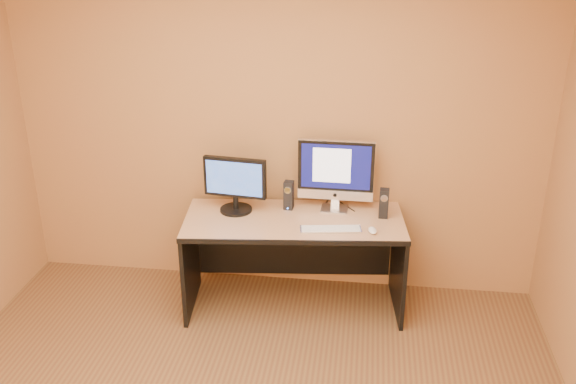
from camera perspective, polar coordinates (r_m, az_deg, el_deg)
name	(u,v)px	position (r m, az deg, el deg)	size (l,w,h in m)	color
walls	(214,253)	(2.98, -6.59, -5.45)	(4.00, 4.00, 2.60)	#97643D
desk	(294,263)	(4.79, 0.53, -6.35)	(1.58, 0.69, 0.73)	tan
imac	(335,175)	(4.68, 4.24, 1.48)	(0.56, 0.21, 0.54)	silver
second_monitor	(235,185)	(4.68, -4.71, 0.63)	(0.47, 0.24, 0.41)	black
speaker_left	(289,195)	(4.74, 0.06, -0.28)	(0.07, 0.07, 0.22)	black
speaker_right	(384,203)	(4.65, 8.52, -1.00)	(0.07, 0.07, 0.22)	black
keyboard	(331,229)	(4.46, 3.82, -3.31)	(0.42, 0.11, 0.02)	silver
mouse	(372,230)	(4.45, 7.52, -3.40)	(0.06, 0.10, 0.04)	silver
cable_a	(346,206)	(4.83, 5.20, -1.24)	(0.01, 0.01, 0.22)	black
cable_b	(325,204)	(4.85, 3.31, -1.11)	(0.01, 0.01, 0.18)	black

